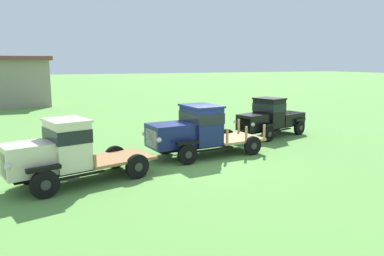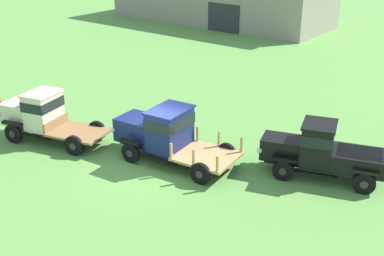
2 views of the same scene
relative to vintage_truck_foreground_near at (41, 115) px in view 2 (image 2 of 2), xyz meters
name	(u,v)px [view 2 (image 2 of 2)]	position (x,y,z in m)	size (l,w,h in m)	color
ground_plane	(151,166)	(5.46, 0.95, -1.14)	(240.00, 240.00, 0.00)	#5B9342
vintage_truck_foreground_near	(41,115)	(0.00, 0.00, 0.00)	(5.18, 2.88, 2.18)	black
vintage_truck_second_in_line	(164,132)	(5.45, 1.79, 0.02)	(5.33, 2.57, 2.20)	black
vintage_truck_midrow_center	(322,151)	(11.01, 4.25, -0.09)	(4.73, 2.82, 2.11)	black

